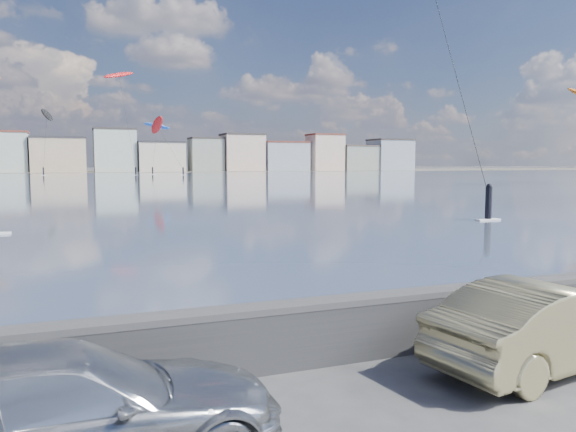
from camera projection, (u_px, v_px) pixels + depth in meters
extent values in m
cube|color=#39455E|center=(88.00, 182.00, 90.82)|extent=(500.00, 177.00, 0.00)
cube|color=#4C473D|center=(79.00, 171.00, 191.58)|extent=(500.00, 60.00, 0.00)
cube|color=#28282B|center=(257.00, 343.00, 8.31)|extent=(400.00, 0.35, 0.90)
cylinder|color=#28282B|center=(257.00, 314.00, 8.27)|extent=(400.00, 0.36, 0.36)
cube|color=#B7C6BC|center=(3.00, 153.00, 170.30)|extent=(14.00, 11.00, 12.00)
cube|color=brown|center=(2.00, 132.00, 169.70)|extent=(14.28, 11.22, 0.60)
cube|color=#CCB293|center=(59.00, 156.00, 175.93)|extent=(16.00, 13.00, 10.50)
cube|color=#2D2D33|center=(58.00, 138.00, 175.40)|extent=(16.32, 13.26, 0.60)
cube|color=#B7C6BC|center=(115.00, 151.00, 181.88)|extent=(13.00, 10.00, 13.50)
cube|color=#383330|center=(114.00, 129.00, 181.21)|extent=(13.26, 10.20, 0.60)
cube|color=beige|center=(160.00, 157.00, 187.27)|extent=(15.00, 12.00, 9.50)
cube|color=#2D2D33|center=(160.00, 142.00, 186.78)|extent=(15.30, 12.24, 0.60)
cube|color=gray|center=(206.00, 155.00, 192.75)|extent=(11.00, 9.00, 11.00)
cube|color=#383330|center=(206.00, 138.00, 192.20)|extent=(11.22, 9.18, 0.60)
cube|color=beige|center=(242.00, 153.00, 197.34)|extent=(14.00, 11.00, 12.50)
cube|color=#383330|center=(242.00, 135.00, 196.71)|extent=(14.28, 11.22, 0.60)
cube|color=#9EA8B7|center=(284.00, 157.00, 203.01)|extent=(16.00, 12.00, 10.00)
cube|color=brown|center=(284.00, 142.00, 202.51)|extent=(16.32, 12.24, 0.60)
cube|color=beige|center=(325.00, 153.00, 208.78)|extent=(12.00, 10.00, 13.00)
cube|color=brown|center=(325.00, 135.00, 208.13)|extent=(12.24, 10.20, 0.60)
cube|color=gray|center=(357.00, 159.00, 213.81)|extent=(14.00, 11.00, 9.00)
cube|color=#4C423D|center=(357.00, 146.00, 213.36)|extent=(14.28, 11.22, 0.60)
cube|color=#9EA8B7|center=(390.00, 156.00, 218.89)|extent=(15.00, 12.00, 11.50)
cube|color=#383330|center=(390.00, 140.00, 218.31)|extent=(15.30, 12.24, 0.60)
imported|color=#A7AAAE|center=(63.00, 412.00, 5.57)|extent=(4.61, 2.09, 1.31)
imported|color=tan|center=(547.00, 325.00, 8.51)|extent=(4.24, 2.06, 1.34)
ellipsoid|color=black|center=(47.00, 115.00, 146.69)|extent=(4.46, 8.47, 4.87)
cube|color=white|center=(44.00, 175.00, 135.15)|extent=(1.40, 0.42, 0.08)
cylinder|color=black|center=(43.00, 171.00, 135.07)|extent=(0.36, 0.36, 1.70)
sphere|color=black|center=(43.00, 168.00, 134.98)|extent=(0.28, 0.28, 0.28)
cylinder|color=black|center=(45.00, 141.00, 140.86)|extent=(0.86, 13.72, 14.26)
ellipsoid|color=blue|center=(157.00, 126.00, 156.89)|extent=(8.11, 3.97, 2.75)
cube|color=white|center=(153.00, 174.00, 144.74)|extent=(1.40, 0.42, 0.08)
cylinder|color=black|center=(153.00, 171.00, 144.65)|extent=(0.36, 0.36, 1.70)
sphere|color=black|center=(152.00, 167.00, 144.57)|extent=(0.28, 0.28, 0.28)
cylinder|color=black|center=(155.00, 147.00, 150.75)|extent=(3.30, 13.20, 11.96)
ellipsoid|color=red|center=(157.00, 125.00, 149.78)|extent=(3.49, 8.11, 5.68)
cube|color=white|center=(183.00, 175.00, 137.76)|extent=(1.40, 0.42, 0.08)
cylinder|color=black|center=(183.00, 171.00, 137.67)|extent=(0.36, 0.36, 1.70)
sphere|color=black|center=(183.00, 168.00, 137.58)|extent=(0.28, 0.28, 0.28)
cylinder|color=black|center=(170.00, 146.00, 143.71)|extent=(3.87, 15.79, 11.77)
ellipsoid|color=red|center=(119.00, 75.00, 140.11)|extent=(9.35, 8.37, 3.71)
cube|color=white|center=(136.00, 175.00, 136.68)|extent=(1.40, 0.42, 0.08)
cylinder|color=black|center=(136.00, 171.00, 136.59)|extent=(0.36, 0.36, 1.70)
sphere|color=black|center=(136.00, 168.00, 136.51)|extent=(0.28, 0.28, 0.28)
cylinder|color=black|center=(127.00, 122.00, 138.33)|extent=(2.81, 7.35, 23.61)
cube|color=white|center=(488.00, 219.00, 30.26)|extent=(1.40, 0.42, 0.08)
cylinder|color=black|center=(489.00, 203.00, 30.18)|extent=(0.36, 0.36, 1.70)
sphere|color=black|center=(489.00, 186.00, 30.09)|extent=(0.28, 0.28, 0.28)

